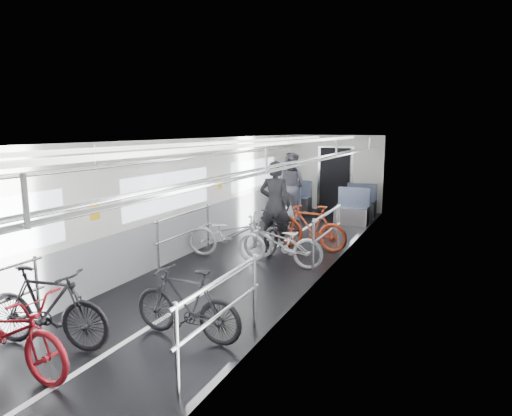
% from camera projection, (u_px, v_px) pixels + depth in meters
% --- Properties ---
extents(car_shell, '(3.02, 14.01, 2.41)m').
position_uv_depth(car_shell, '(274.00, 198.00, 9.86)').
color(car_shell, black).
rests_on(car_shell, ground).
extents(bike_left_near, '(1.83, 0.68, 0.95)m').
position_uv_depth(bike_left_near, '(7.00, 331.00, 4.85)').
color(bike_left_near, maroon).
rests_on(bike_left_near, floor).
extents(bike_left_mid, '(1.73, 0.76, 1.00)m').
position_uv_depth(bike_left_mid, '(47.00, 308.00, 5.42)').
color(bike_left_mid, black).
rests_on(bike_left_mid, floor).
extents(bike_left_far, '(1.87, 0.95, 0.94)m').
position_uv_depth(bike_left_far, '(230.00, 235.00, 9.28)').
color(bike_left_far, '#9A9A9F').
rests_on(bike_left_far, floor).
extents(bike_right_near, '(1.54, 0.46, 0.92)m').
position_uv_depth(bike_right_near, '(187.00, 303.00, 5.67)').
color(bike_right_near, black).
rests_on(bike_right_near, floor).
extents(bike_right_mid, '(1.75, 0.65, 0.91)m').
position_uv_depth(bike_right_mid, '(279.00, 243.00, 8.70)').
color(bike_right_mid, '#AEAEB3').
rests_on(bike_right_mid, floor).
extents(bike_right_far, '(1.68, 0.63, 0.99)m').
position_uv_depth(bike_right_far, '(311.00, 227.00, 9.88)').
color(bike_right_far, '#A52F14').
rests_on(bike_right_far, floor).
extents(bike_aisle, '(0.80, 1.82, 0.93)m').
position_uv_depth(bike_aisle, '(284.00, 228.00, 9.91)').
color(bike_aisle, black).
rests_on(bike_aisle, floor).
extents(person_standing, '(0.75, 0.53, 1.92)m').
position_uv_depth(person_standing, '(275.00, 204.00, 10.02)').
color(person_standing, black).
rests_on(person_standing, floor).
extents(person_seated, '(1.03, 0.85, 1.93)m').
position_uv_depth(person_seated, '(290.00, 186.00, 13.08)').
color(person_seated, '#302E36').
rests_on(person_seated, floor).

